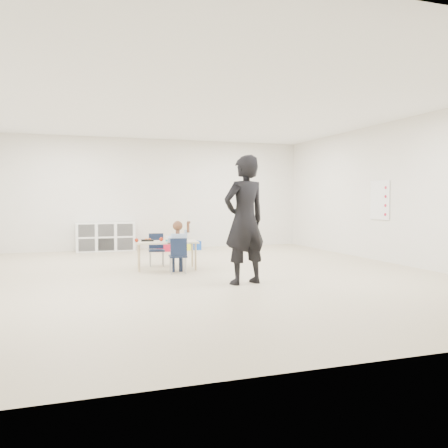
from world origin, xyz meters
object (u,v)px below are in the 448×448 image
object	(u,v)px
chair_near	(178,256)
table	(167,255)
cubby_shelf	(105,237)
adult	(245,220)
child	(178,245)

from	to	relation	value
chair_near	table	bearing A→B (deg)	106.77
table	chair_near	xyz separation A→B (m)	(0.09, -0.51, 0.05)
cubby_shelf	adult	size ratio (longest dim) A/B	0.73
cubby_shelf	adult	xyz separation A→B (m)	(1.59, -5.28, 0.61)
table	chair_near	distance (m)	0.52
child	chair_near	bearing A→B (deg)	0.00
child	adult	xyz separation A→B (m)	(0.71, -1.31, 0.48)
child	cubby_shelf	bearing A→B (deg)	109.58
chair_near	adult	distance (m)	1.63
chair_near	cubby_shelf	world-z (taller)	cubby_shelf
cubby_shelf	table	bearing A→B (deg)	-77.07
chair_near	child	distance (m)	0.18
table	cubby_shelf	distance (m)	3.55
table	child	bearing A→B (deg)	-73.23
adult	table	bearing A→B (deg)	-80.34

